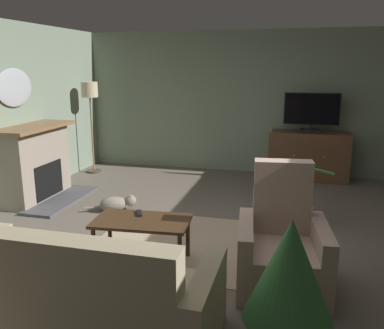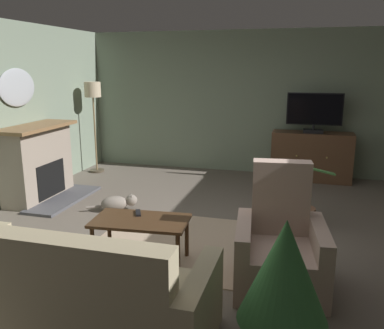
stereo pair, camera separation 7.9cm
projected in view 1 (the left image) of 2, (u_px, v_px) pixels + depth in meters
The scene contains 15 objects.
ground_plane at pixel (204, 241), 4.83m from camera, with size 6.75×7.30×0.04m, color #665B51.
wall_back at pixel (245, 103), 7.71m from camera, with size 6.75×0.10×2.64m, color gray.
rug_central at pixel (203, 245), 4.67m from camera, with size 2.48×1.73×0.01m, color tan.
fireplace at pixel (36, 165), 6.17m from camera, with size 0.91×1.41×1.14m.
wall_mirror_oval at pixel (14, 88), 5.96m from camera, with size 0.06×0.80×0.56m, color #B2B7BF.
tv_cabinet at pixel (308, 157), 7.30m from camera, with size 1.39×0.48×0.86m.
television at pixel (312, 112), 7.06m from camera, with size 0.93×0.20×0.69m.
coffee_table at pixel (142, 225), 4.17m from camera, with size 1.01×0.62×0.48m.
tv_remote at pixel (139, 213), 4.31m from camera, with size 0.17×0.05×0.02m, color black.
sofa_floral at pixel (75, 299), 3.04m from camera, with size 2.10×0.89×0.93m.
armchair_in_far_corner at pixel (282, 250), 3.79m from camera, with size 0.89×0.91×1.13m.
potted_plant_small_fern_corner at pixel (303, 207), 5.31m from camera, with size 0.82×0.94×0.80m.
potted_plant_tall_palm_by_window at pixel (289, 285), 2.69m from camera, with size 0.60×0.60×1.06m.
cat at pixel (116, 203), 5.76m from camera, with size 0.67×0.38×0.24m.
floor_lamp at pixel (90, 100), 7.57m from camera, with size 0.30×0.30×1.71m.
Camera 1 is at (0.98, -4.38, 2.00)m, focal length 38.26 mm.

